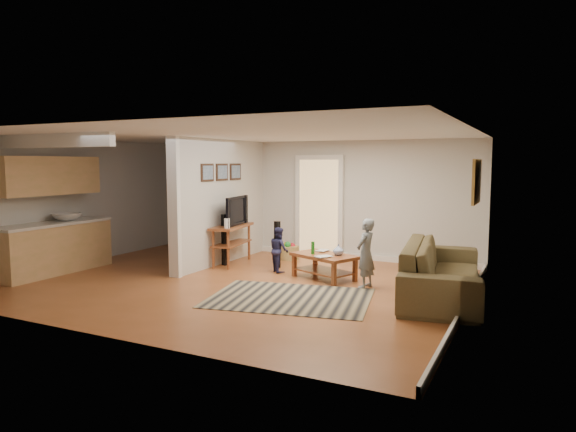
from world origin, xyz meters
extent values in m
plane|color=brown|center=(0.00, 0.00, 0.00)|extent=(7.50, 7.50, 0.00)
cube|color=silver|center=(0.00, 3.00, 1.25)|extent=(7.50, 0.04, 2.50)
cube|color=silver|center=(-3.75, 0.00, 1.25)|extent=(0.04, 6.00, 2.50)
cube|color=silver|center=(3.75, 0.00, 1.25)|extent=(0.04, 6.00, 2.50)
cube|color=white|center=(0.00, 0.00, 2.50)|extent=(7.50, 6.00, 0.04)
cube|color=silver|center=(-1.20, 1.45, 1.25)|extent=(0.15, 3.10, 2.50)
cube|color=white|center=(-1.20, -0.10, 1.25)|extent=(0.22, 0.10, 2.50)
cube|color=white|center=(0.00, 2.97, 0.06)|extent=(7.50, 0.04, 0.12)
cube|color=white|center=(3.72, 0.00, 0.06)|extent=(0.04, 6.00, 0.12)
cube|color=#D8B272|center=(0.30, 2.94, 1.05)|extent=(0.90, 0.06, 2.10)
cube|color=tan|center=(-3.43, -0.80, 0.45)|extent=(0.60, 2.20, 0.90)
cube|color=beige|center=(-3.43, -0.80, 0.92)|extent=(0.64, 2.24, 0.05)
cube|color=tan|center=(-3.45, -0.80, 1.80)|extent=(0.35, 2.00, 0.70)
imported|color=silver|center=(-3.43, -0.50, 0.94)|extent=(0.54, 0.54, 0.19)
cube|color=#311F16|center=(-1.11, 0.80, 1.85)|extent=(0.03, 0.40, 0.34)
cube|color=#311F16|center=(-1.11, 1.30, 1.85)|extent=(0.03, 0.40, 0.34)
cube|color=#311F16|center=(-1.11, 1.80, 1.85)|extent=(0.03, 0.40, 0.34)
cube|color=olive|center=(3.71, 1.00, 1.75)|extent=(0.04, 0.90, 0.68)
cube|color=black|center=(1.27, -0.49, 0.01)|extent=(2.68, 2.18, 0.01)
imported|color=#493B24|center=(3.30, 0.63, 0.00)|extent=(1.47, 2.93, 0.82)
cube|color=brown|center=(1.24, 0.94, 0.41)|extent=(1.28, 1.04, 0.06)
cube|color=silver|center=(1.24, 0.94, 0.41)|extent=(0.80, 0.63, 0.02)
cube|color=brown|center=(1.24, 0.94, 0.14)|extent=(1.16, 0.91, 0.03)
cube|color=brown|center=(0.68, 0.89, 0.21)|extent=(0.09, 0.09, 0.41)
cube|color=brown|center=(1.59, 0.51, 0.21)|extent=(0.09, 0.09, 0.41)
cube|color=brown|center=(0.88, 1.37, 0.21)|extent=(0.09, 0.09, 0.41)
cube|color=brown|center=(1.79, 0.99, 0.21)|extent=(0.09, 0.09, 0.41)
imported|color=#26488E|center=(1.49, 0.95, 0.44)|extent=(0.25, 0.25, 0.20)
cylinder|color=#176116|center=(1.05, 0.87, 0.55)|extent=(0.06, 0.06, 0.22)
imported|color=#998C4C|center=(1.00, 1.22, 0.44)|extent=(0.22, 0.27, 0.02)
imported|color=#66594C|center=(1.25, 0.73, 0.44)|extent=(0.31, 0.34, 0.02)
cube|color=brown|center=(-0.95, 1.38, 0.76)|extent=(0.66, 1.31, 0.05)
cube|color=brown|center=(-0.95, 1.38, 0.42)|extent=(0.59, 1.20, 0.03)
cylinder|color=brown|center=(-1.02, 0.82, 0.39)|extent=(0.05, 0.05, 0.77)
cylinder|color=brown|center=(-1.19, 1.89, 0.39)|extent=(0.05, 0.05, 0.77)
cylinder|color=brown|center=(-0.71, 0.87, 0.39)|extent=(0.05, 0.05, 0.77)
cylinder|color=brown|center=(-0.88, 1.94, 0.39)|extent=(0.05, 0.05, 0.77)
imported|color=black|center=(-0.93, 1.38, 0.79)|extent=(0.29, 1.02, 0.58)
cylinder|color=white|center=(-0.77, 0.93, 0.88)|extent=(0.10, 0.10, 0.19)
cube|color=black|center=(-1.00, 1.20, 0.51)|extent=(0.13, 0.13, 1.02)
cube|color=black|center=(0.05, 1.43, 0.46)|extent=(0.12, 0.12, 0.91)
cylinder|color=olive|center=(-0.13, 2.32, 0.14)|extent=(0.43, 0.43, 0.28)
sphere|color=red|center=(-0.07, 2.36, 0.28)|extent=(0.13, 0.13, 0.13)
sphere|color=gold|center=(-0.20, 2.34, 0.30)|extent=(0.13, 0.13, 0.13)
sphere|color=#238F30|center=(-0.13, 2.27, 0.32)|extent=(0.13, 0.13, 0.13)
imported|color=slate|center=(2.08, 0.65, 0.00)|extent=(0.34, 0.46, 1.14)
imported|color=#202043|center=(0.26, 1.11, 0.00)|extent=(0.52, 0.51, 0.84)
camera|label=1|loc=(4.58, -7.29, 2.04)|focal=32.00mm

